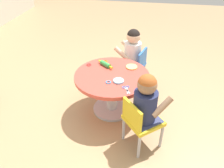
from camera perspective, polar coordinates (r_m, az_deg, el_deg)
ground_plane at (r=2.69m, az=-0.00°, el=-6.38°), size 10.00×10.00×0.00m
craft_table at (r=2.47m, az=-0.00°, el=-0.13°), size 0.81×0.81×0.48m
child_chair_left at (r=2.11m, az=7.22°, el=-9.27°), size 0.42×0.42×0.54m
seated_child_left at (r=1.98m, az=8.61°, el=-4.08°), size 0.43×0.44×0.51m
child_chair_right at (r=2.94m, az=5.68°, el=4.68°), size 0.37×0.37×0.54m
seated_child_right at (r=2.85m, az=5.19°, el=8.82°), size 0.35×0.41×0.51m
rolling_pin at (r=2.55m, az=-1.65°, el=5.05°), size 0.16×0.20×0.05m
craft_scissors at (r=2.19m, az=3.66°, el=-1.19°), size 0.14×0.10×0.01m
playdough_blob_0 at (r=2.54m, az=5.01°, el=4.33°), size 0.13×0.13×0.02m
playdough_blob_1 at (r=2.29m, az=1.69°, el=0.80°), size 0.11×0.11×0.02m
cookie_cutter_0 at (r=2.65m, az=-1.74°, el=5.73°), size 0.05×0.05×0.01m
cookie_cutter_1 at (r=2.59m, az=-5.88°, el=4.89°), size 0.06×0.06×0.01m
cookie_cutter_2 at (r=2.27m, az=-0.93°, el=0.46°), size 0.06×0.06×0.01m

